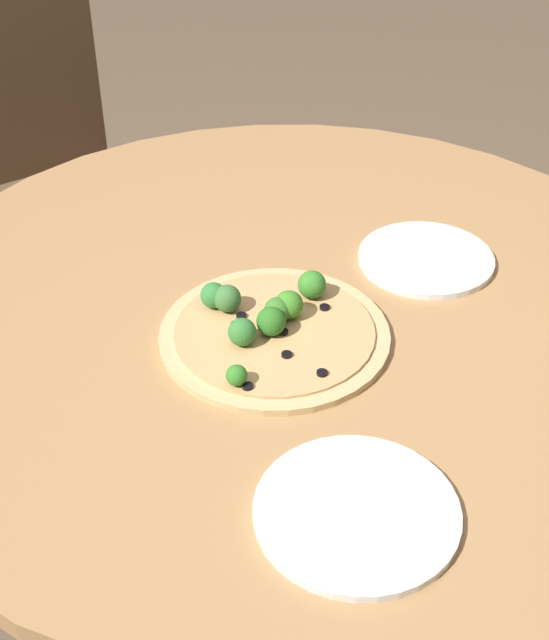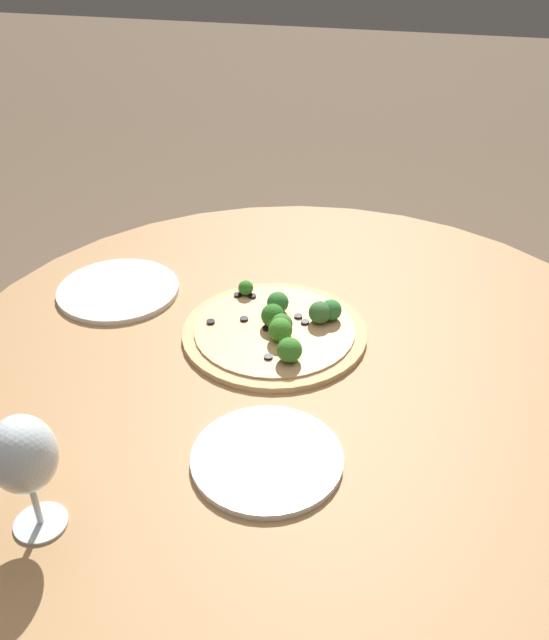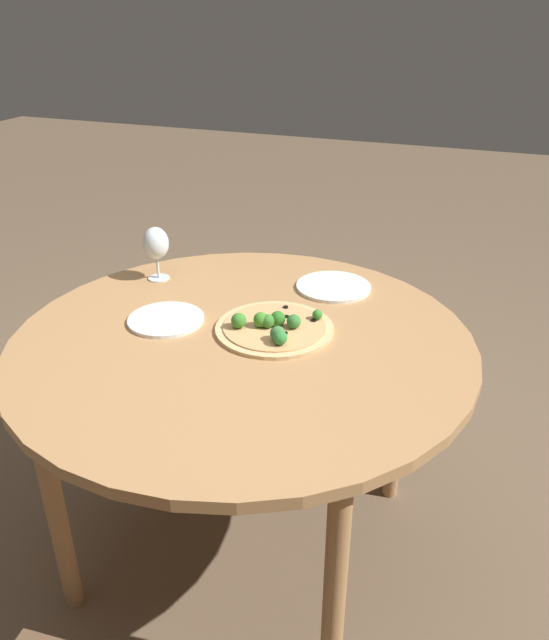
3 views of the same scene
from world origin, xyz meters
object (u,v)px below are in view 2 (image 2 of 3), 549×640
wine_glass (23,457)px  plate_far (118,290)px  pizza (278,328)px  plate_near (267,459)px

wine_glass → plate_far: (-0.12, 0.52, -0.11)m
wine_glass → pizza: bearing=66.9°
pizza → wine_glass: (-0.19, -0.45, 0.10)m
plate_near → plate_far: same height
pizza → plate_far: (-0.31, 0.07, -0.01)m
plate_near → wine_glass: bearing=-146.2°
pizza → plate_far: bearing=167.6°
wine_glass → plate_far: size_ratio=0.75×
wine_glass → plate_near: 0.31m
pizza → plate_near: size_ratio=1.52×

